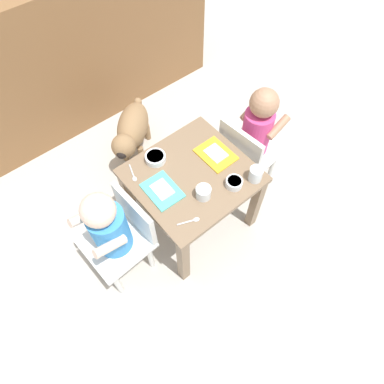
# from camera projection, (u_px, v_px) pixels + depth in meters

# --- Properties ---
(ground_plane) EXTENTS (7.00, 7.00, 0.00)m
(ground_plane) POSITION_uv_depth(u_px,v_px,m) (192.00, 219.00, 1.92)
(ground_plane) COLOR #B2ADA3
(kitchen_cabinet_back) EXTENTS (1.84, 0.30, 0.87)m
(kitchen_cabinet_back) POSITION_uv_depth(u_px,v_px,m) (72.00, 56.00, 2.01)
(kitchen_cabinet_back) COLOR brown
(kitchen_cabinet_back) RESTS_ON ground
(dining_table) EXTENTS (0.54, 0.51, 0.44)m
(dining_table) POSITION_uv_depth(u_px,v_px,m) (192.00, 184.00, 1.62)
(dining_table) COLOR #7A6047
(dining_table) RESTS_ON ground
(seated_child_left) EXTENTS (0.29, 0.29, 0.66)m
(seated_child_left) POSITION_uv_depth(u_px,v_px,m) (112.00, 228.00, 1.43)
(seated_child_left) COLOR silver
(seated_child_left) RESTS_ON ground
(seated_child_right) EXTENTS (0.30, 0.30, 0.67)m
(seated_child_right) POSITION_uv_depth(u_px,v_px,m) (255.00, 132.00, 1.72)
(seated_child_right) COLOR silver
(seated_child_right) RESTS_ON ground
(dog) EXTENTS (0.40, 0.39, 0.33)m
(dog) POSITION_uv_depth(u_px,v_px,m) (131.00, 130.00, 2.00)
(dog) COLOR olive
(dog) RESTS_ON ground
(food_tray_left) EXTENTS (0.14, 0.18, 0.02)m
(food_tray_left) POSITION_uv_depth(u_px,v_px,m) (162.00, 190.00, 1.50)
(food_tray_left) COLOR #4CC6BC
(food_tray_left) RESTS_ON dining_table
(food_tray_right) EXTENTS (0.14, 0.18, 0.02)m
(food_tray_right) POSITION_uv_depth(u_px,v_px,m) (216.00, 154.00, 1.60)
(food_tray_right) COLOR gold
(food_tray_right) RESTS_ON dining_table
(water_cup_left) EXTENTS (0.06, 0.06, 0.07)m
(water_cup_left) POSITION_uv_depth(u_px,v_px,m) (256.00, 175.00, 1.51)
(water_cup_left) COLOR white
(water_cup_left) RESTS_ON dining_table
(water_cup_right) EXTENTS (0.07, 0.07, 0.06)m
(water_cup_right) POSITION_uv_depth(u_px,v_px,m) (203.00, 193.00, 1.47)
(water_cup_right) COLOR white
(water_cup_right) RESTS_ON dining_table
(veggie_bowl_near) EXTENTS (0.08, 0.08, 0.04)m
(veggie_bowl_near) POSITION_uv_depth(u_px,v_px,m) (234.00, 183.00, 1.50)
(veggie_bowl_near) COLOR white
(veggie_bowl_near) RESTS_ON dining_table
(cereal_bowl_right_side) EXTENTS (0.10, 0.10, 0.03)m
(cereal_bowl_right_side) POSITION_uv_depth(u_px,v_px,m) (155.00, 158.00, 1.58)
(cereal_bowl_right_side) COLOR white
(cereal_bowl_right_side) RESTS_ON dining_table
(spoon_by_left_tray) EXTENTS (0.10, 0.05, 0.01)m
(spoon_by_left_tray) POSITION_uv_depth(u_px,v_px,m) (191.00, 221.00, 1.42)
(spoon_by_left_tray) COLOR silver
(spoon_by_left_tray) RESTS_ON dining_table
(spoon_by_right_tray) EXTENTS (0.04, 0.10, 0.01)m
(spoon_by_right_tray) POSITION_uv_depth(u_px,v_px,m) (133.00, 175.00, 1.54)
(spoon_by_right_tray) COLOR silver
(spoon_by_right_tray) RESTS_ON dining_table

